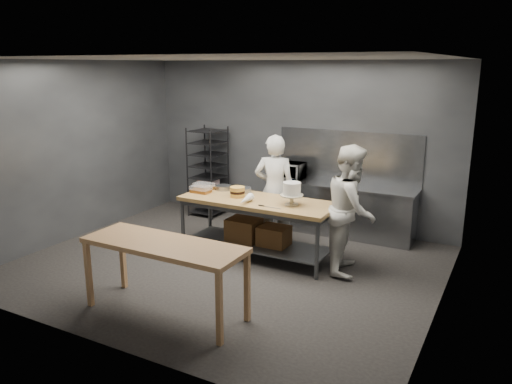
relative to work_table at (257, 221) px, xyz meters
The scene contains 16 objects.
ground 0.83m from the work_table, 110.32° to the right, with size 6.00×6.00×0.00m, color black.
back_wall 2.16m from the work_table, 96.11° to the left, with size 6.00×0.04×3.00m, color #4C4F54.
work_table is the anchor object (origin of this frame).
near_counter 2.18m from the work_table, 92.08° to the right, with size 2.00×0.70×0.90m.
back_counter 1.81m from the work_table, 63.93° to the left, with size 2.60×0.60×0.90m.
splashback_panel 2.22m from the work_table, 67.57° to the left, with size 2.60×0.02×0.90m, color slate.
speed_rack 2.48m from the work_table, 141.33° to the left, with size 0.61×0.66×1.75m.
chef_behind 0.74m from the work_table, 91.80° to the left, with size 0.67×0.44×1.84m, color silver.
chef_right 1.50m from the work_table, ahead, with size 0.90×0.70×1.85m, color silver.
microwave 1.70m from the work_table, 97.31° to the left, with size 0.54×0.37×0.30m, color black.
frosted_cake_stand 0.83m from the work_table, ahead, with size 0.34×0.34×0.34m.
layer_cake 0.54m from the work_table, behind, with size 0.23×0.23×0.16m.
cake_pans 0.75m from the work_table, 155.75° to the left, with size 0.63×0.28×0.07m.
piping_bag 0.51m from the work_table, 95.72° to the right, with size 0.12×0.12×0.38m, color silver.
offset_spatula 0.57m from the work_table, 43.89° to the right, with size 0.36×0.02×0.02m.
pastry_clamshells 1.10m from the work_table, behind, with size 0.38×0.40×0.11m.
Camera 1 is at (3.69, -5.93, 2.91)m, focal length 35.00 mm.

